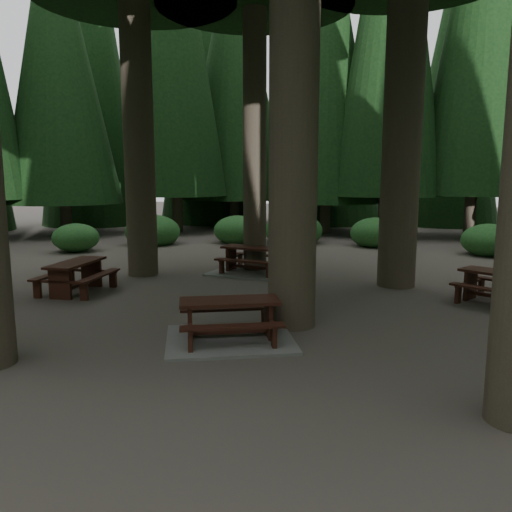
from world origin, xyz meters
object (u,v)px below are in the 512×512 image
(picnic_table_b, at_px, (76,272))
(picnic_table_c, at_px, (253,264))
(picnic_table_a, at_px, (230,328))
(picnic_table_d, at_px, (501,283))

(picnic_table_b, height_order, picnic_table_c, picnic_table_c)
(picnic_table_a, xyz_separation_m, picnic_table_c, (-1.48, 5.56, 0.03))
(picnic_table_a, relative_size, picnic_table_d, 1.26)
(picnic_table_b, distance_m, picnic_table_c, 4.66)
(picnic_table_b, height_order, picnic_table_d, picnic_table_b)
(picnic_table_c, relative_size, picnic_table_d, 1.16)
(picnic_table_b, distance_m, picnic_table_d, 9.23)
(picnic_table_b, xyz_separation_m, picnic_table_d, (9.05, 1.84, -0.02))
(picnic_table_b, relative_size, picnic_table_c, 0.77)
(picnic_table_b, bearing_deg, picnic_table_a, -122.07)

